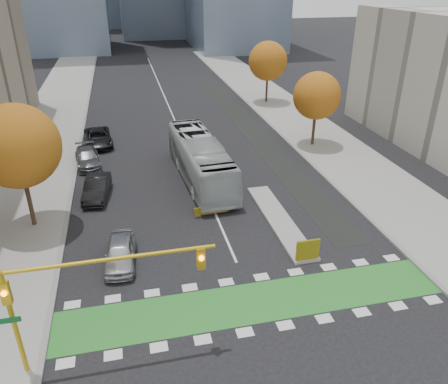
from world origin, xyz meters
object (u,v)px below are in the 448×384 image
hazard_board (308,250)px  tree_east_near (317,96)px  bus (200,159)px  parked_car_d (98,137)px  parked_car_a (120,252)px  parked_car_b (97,188)px  traffic_signal_west (77,287)px  tree_east_far (268,61)px  parked_car_c (88,158)px  tree_west (17,146)px

hazard_board → tree_east_near: size_ratio=0.20×
tree_east_near → bus: bearing=-156.2°
parked_car_d → hazard_board: bearing=-67.4°
parked_car_a → parked_car_d: parked_car_d is taller
hazard_board → bus: 13.17m
tree_east_near → parked_car_b: bearing=-161.7°
parked_car_a → traffic_signal_west: bearing=-96.8°
bus → parked_car_d: size_ratio=2.33×
traffic_signal_west → tree_east_near: bearing=48.5°
tree_east_far → parked_car_c: (-21.50, -16.13, -4.54)m
tree_west → parked_car_d: (3.76, 14.87, -4.87)m
parked_car_b → parked_car_c: size_ratio=0.94×
tree_east_far → parked_car_d: tree_east_far is taller
traffic_signal_west → parked_car_d: size_ratio=1.58×
parked_car_c → tree_west: bearing=-114.6°
hazard_board → bus: size_ratio=0.11×
hazard_board → tree_east_far: (8.50, 33.80, 4.44)m
hazard_board → tree_west: size_ratio=0.17×
tree_west → bus: size_ratio=0.66×
parked_car_b → parked_car_d: bearing=97.9°
bus → parked_car_d: bearing=125.8°
hazard_board → parked_car_c: 21.93m
bus → parked_car_d: bus is taller
hazard_board → parked_car_b: bearing=137.1°
tree_east_far → bus: tree_east_far is taller
hazard_board → parked_car_b: 16.44m
bus → tree_east_near: bearing=20.3°
hazard_board → bus: bearing=107.5°
tree_west → bus: tree_west is taller
hazard_board → tree_east_near: tree_east_near is taller
parked_car_a → bus: bearing=62.1°
parked_car_b → parked_car_d: size_ratio=0.85×
hazard_board → tree_west: 18.44m
hazard_board → tree_east_near: bearing=65.8°
traffic_signal_west → parked_car_c: traffic_signal_west is taller
tree_east_near → traffic_signal_west: tree_east_near is taller
tree_west → bus: bearing=21.4°
tree_east_far → parked_car_b: 30.87m
traffic_signal_west → bus: traffic_signal_west is taller
hazard_board → parked_car_d: 25.76m
tree_east_far → parked_car_c: bearing=-143.1°
tree_east_near → parked_car_a: 24.49m
bus → hazard_board: bearing=-75.9°
tree_west → tree_east_far: (24.50, 26.00, -0.38)m
tree_east_near → parked_car_c: size_ratio=1.47×
tree_west → parked_car_d: size_ratio=1.53×
tree_east_near → tree_east_far: (0.50, 16.00, 0.38)m
tree_west → tree_east_near: tree_west is taller
bus → parked_car_b: (-8.08, -1.34, -0.99)m
hazard_board → tree_east_far: 35.13m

